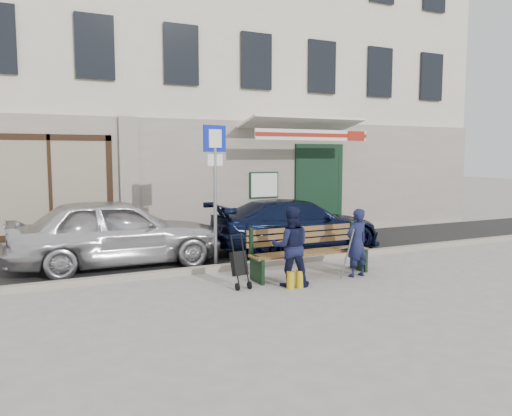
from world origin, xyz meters
TOP-DOWN VIEW (x-y plane):
  - ground at (0.00, 0.00)m, footprint 80.00×80.00m
  - asphalt_lane at (0.00, 3.10)m, footprint 60.00×3.20m
  - curb at (0.00, 1.50)m, footprint 60.00×0.18m
  - building at (0.01, 8.45)m, footprint 20.00×8.27m
  - car_silver at (-2.08, 2.79)m, footprint 4.23×1.76m
  - car_navy at (2.12, 2.77)m, footprint 4.27×1.83m
  - parking_sign at (-0.28, 1.89)m, footprint 0.52×0.16m
  - bench at (1.01, 0.41)m, footprint 2.40×1.17m
  - man at (1.80, -0.03)m, footprint 0.50×0.36m
  - woman at (0.35, -0.08)m, footprint 0.82×0.74m
  - stroller at (-0.50, 0.20)m, footprint 0.29×0.39m

SIDE VIEW (x-z plane):
  - ground at x=0.00m, z-range 0.00..0.00m
  - asphalt_lane at x=0.00m, z-range 0.00..0.01m
  - curb at x=0.00m, z-range 0.00..0.12m
  - stroller at x=-0.50m, z-range -0.05..0.85m
  - bench at x=1.01m, z-range -0.03..0.95m
  - car_navy at x=2.12m, z-range 0.00..1.23m
  - man at x=1.80m, z-range 0.00..1.28m
  - woman at x=0.35m, z-range 0.00..1.39m
  - car_silver at x=-2.08m, z-range 0.00..1.43m
  - parking_sign at x=-0.28m, z-range 0.51..3.37m
  - building at x=0.01m, z-range -0.03..9.97m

